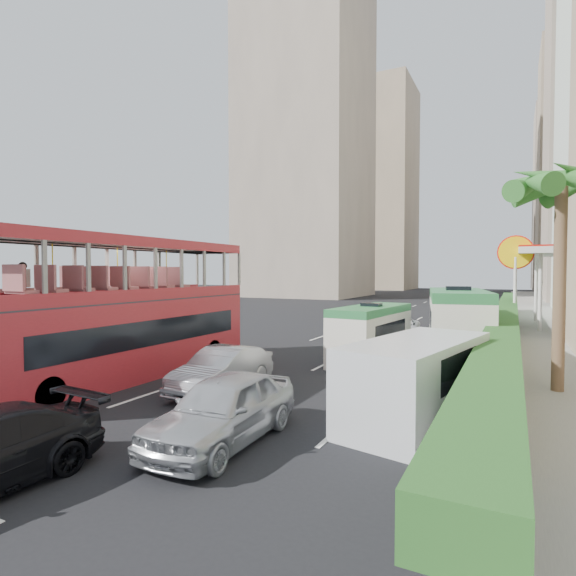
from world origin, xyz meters
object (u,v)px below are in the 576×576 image
Objects in this scene: van_asset at (401,338)px; minibus_near at (371,334)px; car_silver_lane_b at (224,442)px; shell_station at (573,289)px; panel_van_near at (418,380)px; panel_van_far at (479,310)px; double_decker_bus at (129,308)px; minibus_far at (458,324)px; car_silver_lane_a at (223,391)px; palm_tree at (559,287)px.

minibus_near is (0.34, -7.23, 1.19)m from van_asset.
car_silver_lane_b is 0.56× the size of shell_station.
panel_van_far is (-0.17, 24.35, -0.05)m from panel_van_near.
panel_van_far is at bearing 102.31° from panel_van_near.
shell_station is at bearing 55.18° from double_decker_bus.
van_asset is at bearing 115.98° from minibus_far.
panel_van_far is (-0.14, 15.03, -0.52)m from minibus_far.
minibus_far is 1.37× the size of panel_van_far.
car_silver_lane_a is 0.94× the size of car_silver_lane_b.
minibus_near is at bearing 126.90° from panel_van_near.
panel_van_far is (3.43, 27.81, 1.00)m from car_silver_lane_b.
car_silver_lane_b reaches higher than car_silver_lane_a.
panel_van_near is at bearing -103.55° from shell_station.
double_decker_bus is 28.02m from shell_station.
shell_station is (5.64, 13.94, 1.23)m from minibus_far.
car_silver_lane_b is at bearing -97.88° from van_asset.
double_decker_bus is at bearing 149.65° from car_silver_lane_b.
panel_van_near is 24.00m from shell_station.
panel_van_far is at bearing 62.99° from van_asset.
minibus_near is at bearing 43.75° from double_decker_bus.
minibus_far is (6.12, 9.20, 1.52)m from car_silver_lane_a.
car_silver_lane_a reaches higher than van_asset.
double_decker_bus is 26.21m from panel_van_far.
panel_van_near is (3.29, -7.07, -0.14)m from minibus_near.
palm_tree is at bearing 46.19° from car_silver_lane_b.
minibus_far is at bearing 124.26° from palm_tree.
palm_tree is (7.01, 7.73, 3.38)m from car_silver_lane_b.
minibus_near is 0.78× the size of minibus_far.
palm_tree reaches higher than car_silver_lane_b.
minibus_near is at bearing -95.27° from van_asset.
shell_station reaches higher than double_decker_bus.
minibus_near is (0.31, 10.52, 1.19)m from car_silver_lane_b.
car_silver_lane_b is 0.86× the size of panel_van_near.
van_asset is (2.52, 14.16, 0.00)m from car_silver_lane_a.
car_silver_lane_a is (4.23, -0.14, -2.53)m from double_decker_bus.
car_silver_lane_a is 26.10m from shell_station.
minibus_near is (2.87, 6.93, 1.19)m from car_silver_lane_a.
double_decker_bus is 1.72× the size of palm_tree.
palm_tree reaches higher than car_silver_lane_a.
minibus_far is (10.36, 9.06, -1.01)m from double_decker_bus.
double_decker_bus is 2.56× the size of van_asset.
car_silver_lane_b is 28.04m from panel_van_far.
minibus_near is 3.98m from minibus_far.
car_silver_lane_a is 14.38m from van_asset.
double_decker_bus reaches higher than minibus_far.
car_silver_lane_b is (6.79, -3.73, -2.53)m from double_decker_bus.
minibus_near reaches higher than panel_van_near.
minibus_near is 18.55m from shell_station.
panel_van_far is (10.22, 24.08, -1.53)m from double_decker_bus.
panel_van_near is at bearing -128.59° from palm_tree.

